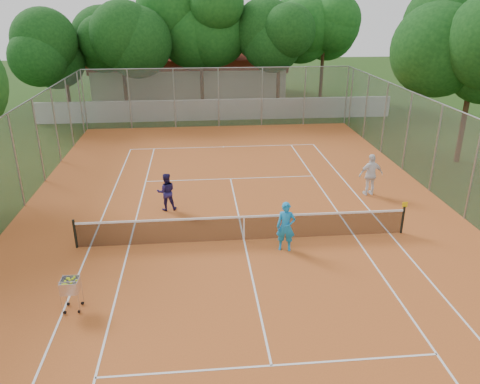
{
  "coord_description": "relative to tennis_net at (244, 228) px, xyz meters",
  "views": [
    {
      "loc": [
        -1.58,
        -15.05,
        8.05
      ],
      "look_at": [
        0.0,
        1.5,
        1.3
      ],
      "focal_mm": 35.0,
      "sensor_mm": 36.0,
      "label": 1
    }
  ],
  "objects": [
    {
      "name": "player_near",
      "position": [
        1.36,
        -0.83,
        0.39
      ],
      "size": [
        0.73,
        0.56,
        1.77
      ],
      "primitive_type": "imported",
      "rotation": [
        0.0,
        0.0,
        -0.24
      ],
      "color": "#1886CE",
      "rests_on": "court_pad"
    },
    {
      "name": "player_far_left",
      "position": [
        -2.91,
        2.99,
        0.31
      ],
      "size": [
        0.85,
        0.7,
        1.6
      ],
      "primitive_type": "imported",
      "rotation": [
        0.0,
        0.0,
        3.27
      ],
      "color": "navy",
      "rests_on": "court_pad"
    },
    {
      "name": "court_lines",
      "position": [
        0.0,
        0.0,
        -0.49
      ],
      "size": [
        10.98,
        23.78,
        0.01
      ],
      "primitive_type": "cube",
      "color": "white",
      "rests_on": "court_pad"
    },
    {
      "name": "ball_hopper",
      "position": [
        -5.21,
        -3.68,
        0.04
      ],
      "size": [
        0.52,
        0.52,
        1.07
      ],
      "primitive_type": "cube",
      "rotation": [
        0.0,
        0.0,
        0.02
      ],
      "color": "silver",
      "rests_on": "court_pad"
    },
    {
      "name": "player_far_right",
      "position": [
        6.06,
        3.8,
        0.46
      ],
      "size": [
        1.15,
        0.57,
        1.89
      ],
      "primitive_type": "imported",
      "rotation": [
        0.0,
        0.0,
        3.25
      ],
      "color": "white",
      "rests_on": "court_pad"
    },
    {
      "name": "boundary_wall",
      "position": [
        0.0,
        19.0,
        0.24
      ],
      "size": [
        26.0,
        0.3,
        1.5
      ],
      "primitive_type": "cube",
      "color": "silver",
      "rests_on": "ground"
    },
    {
      "name": "clubhouse",
      "position": [
        -2.0,
        29.0,
        1.69
      ],
      "size": [
        16.4,
        9.0,
        4.4
      ],
      "primitive_type": "cube",
      "color": "beige",
      "rests_on": "ground"
    },
    {
      "name": "tennis_net",
      "position": [
        0.0,
        0.0,
        0.0
      ],
      "size": [
        11.88,
        0.1,
        0.98
      ],
      "primitive_type": "cube",
      "color": "black",
      "rests_on": "court_pad"
    },
    {
      "name": "tropical_trees",
      "position": [
        0.0,
        22.0,
        4.49
      ],
      "size": [
        29.0,
        19.0,
        10.0
      ],
      "primitive_type": "cube",
      "color": "black",
      "rests_on": "ground"
    },
    {
      "name": "ground",
      "position": [
        0.0,
        0.0,
        -0.51
      ],
      "size": [
        120.0,
        120.0,
        0.0
      ],
      "primitive_type": "plane",
      "color": "#19320D",
      "rests_on": "ground"
    },
    {
      "name": "court_pad",
      "position": [
        0.0,
        0.0,
        -0.5
      ],
      "size": [
        18.0,
        34.0,
        0.02
      ],
      "primitive_type": "cube",
      "color": "#BB5B24",
      "rests_on": "ground"
    },
    {
      "name": "perimeter_fence",
      "position": [
        0.0,
        0.0,
        1.49
      ],
      "size": [
        18.0,
        34.0,
        4.0
      ],
      "primitive_type": "cube",
      "color": "slate",
      "rests_on": "ground"
    }
  ]
}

